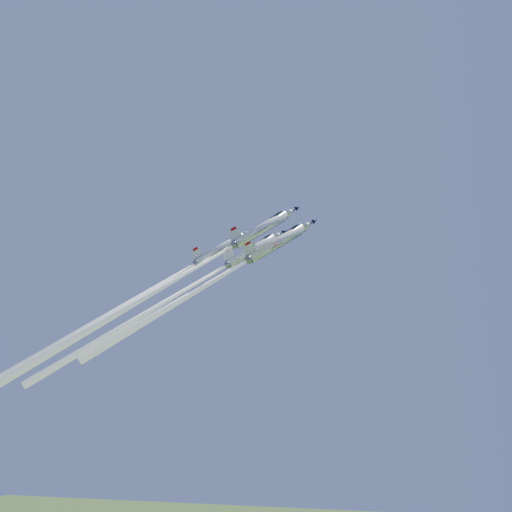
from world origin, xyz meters
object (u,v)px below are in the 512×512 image
(jet_lead, at_px, (208,284))
(jet_right, at_px, (159,289))
(jet_slot, at_px, (130,302))
(jet_left, at_px, (166,301))

(jet_lead, relative_size, jet_right, 0.84)
(jet_lead, bearing_deg, jet_right, -75.55)
(jet_slot, bearing_deg, jet_right, 67.49)
(jet_lead, distance_m, jet_slot, 15.43)
(jet_left, distance_m, jet_slot, 12.38)
(jet_slot, bearing_deg, jet_left, 147.17)
(jet_lead, relative_size, jet_slot, 0.94)
(jet_left, xyz_separation_m, jet_slot, (-1.61, -12.03, -2.43))
(jet_left, bearing_deg, jet_right, -5.58)
(jet_lead, xyz_separation_m, jet_slot, (-13.36, -6.54, -4.12))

